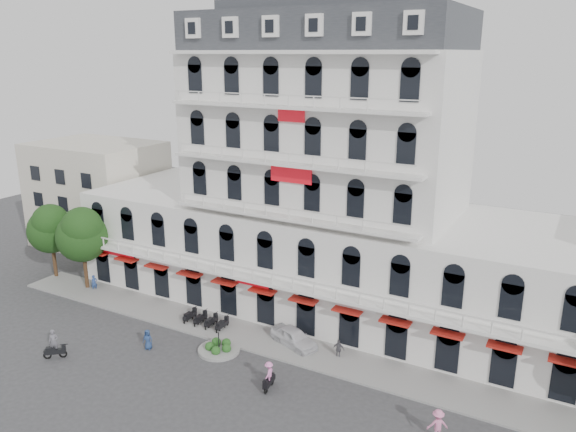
# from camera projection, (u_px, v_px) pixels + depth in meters

# --- Properties ---
(ground) EXTENTS (120.00, 120.00, 0.00)m
(ground) POSITION_uv_depth(u_px,v_px,m) (202.00, 404.00, 36.18)
(ground) COLOR #38383A
(ground) RESTS_ON ground
(sidewalk) EXTENTS (53.00, 4.00, 0.16)m
(sidewalk) POSITION_uv_depth(u_px,v_px,m) (273.00, 343.00, 43.72)
(sidewalk) COLOR gray
(sidewalk) RESTS_ON ground
(main_building) EXTENTS (45.00, 15.00, 25.80)m
(main_building) POSITION_uv_depth(u_px,v_px,m) (325.00, 195.00, 48.50)
(main_building) COLOR silver
(main_building) RESTS_ON ground
(flank_building_west) EXTENTS (14.00, 10.00, 12.00)m
(flank_building_west) POSITION_uv_depth(u_px,v_px,m) (99.00, 194.00, 65.25)
(flank_building_west) COLOR beige
(flank_building_west) RESTS_ON ground
(traffic_island) EXTENTS (3.20, 3.20, 1.60)m
(traffic_island) POSITION_uv_depth(u_px,v_px,m) (219.00, 348.00, 42.55)
(traffic_island) COLOR gray
(traffic_island) RESTS_ON ground
(parked_scooter_row) EXTENTS (4.40, 1.80, 1.10)m
(parked_scooter_row) POSITION_uv_depth(u_px,v_px,m) (206.00, 326.00, 46.53)
(parked_scooter_row) COLOR black
(parked_scooter_row) RESTS_ON ground
(tree_west_outer) EXTENTS (4.50, 4.48, 7.76)m
(tree_west_outer) POSITION_uv_depth(u_px,v_px,m) (50.00, 227.00, 55.14)
(tree_west_outer) COLOR #382314
(tree_west_outer) RESTS_ON ground
(tree_west_inner) EXTENTS (4.76, 4.76, 8.25)m
(tree_west_inner) POSITION_uv_depth(u_px,v_px,m) (82.00, 233.00, 52.30)
(tree_west_inner) COLOR #382314
(tree_west_inner) RESTS_ON ground
(parked_car) EXTENTS (4.58, 3.08, 1.45)m
(parked_car) POSITION_uv_depth(u_px,v_px,m) (294.00, 337.00, 43.23)
(parked_car) COLOR silver
(parked_car) RESTS_ON ground
(rider_west) EXTENTS (1.38, 1.23, 2.31)m
(rider_west) POSITION_uv_depth(u_px,v_px,m) (54.00, 345.00, 41.39)
(rider_west) COLOR black
(rider_west) RESTS_ON ground
(rider_center) EXTENTS (0.73, 1.70, 2.04)m
(rider_center) POSITION_uv_depth(u_px,v_px,m) (269.00, 375.00, 37.56)
(rider_center) COLOR black
(rider_center) RESTS_ON ground
(pedestrian_left) EXTENTS (0.89, 0.71, 1.59)m
(pedestrian_left) POSITION_uv_depth(u_px,v_px,m) (148.00, 339.00, 42.76)
(pedestrian_left) COLOR navy
(pedestrian_left) RESTS_ON ground
(pedestrian_mid) EXTENTS (0.90, 0.42, 1.51)m
(pedestrian_mid) POSITION_uv_depth(u_px,v_px,m) (339.00, 349.00, 41.46)
(pedestrian_mid) COLOR #504F55
(pedestrian_mid) RESTS_ON ground
(pedestrian_right) EXTENTS (1.43, 1.26, 1.92)m
(pedestrian_right) POSITION_uv_depth(u_px,v_px,m) (438.00, 424.00, 32.73)
(pedestrian_right) COLOR pink
(pedestrian_right) RESTS_ON ground
(pedestrian_far) EXTENTS (0.58, 0.68, 1.58)m
(pedestrian_far) POSITION_uv_depth(u_px,v_px,m) (94.00, 283.00, 53.24)
(pedestrian_far) COLOR navy
(pedestrian_far) RESTS_ON ground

